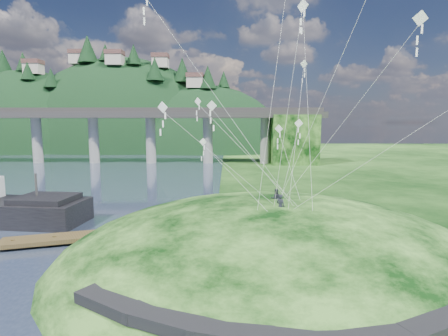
{
  "coord_description": "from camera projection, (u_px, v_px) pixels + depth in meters",
  "views": [
    {
      "loc": [
        4.3,
        -24.5,
        10.97
      ],
      "look_at": [
        4.0,
        6.0,
        7.0
      ],
      "focal_mm": 28.0,
      "sensor_mm": 36.0,
      "label": 1
    }
  ],
  "objects": [
    {
      "name": "ground",
      "position": [
        169.0,
        272.0,
        25.75
      ],
      "size": [
        320.0,
        320.0,
        0.0
      ],
      "primitive_type": "plane",
      "color": "black",
      "rests_on": "ground"
    },
    {
      "name": "grass_hill",
      "position": [
        274.0,
        280.0,
        27.85
      ],
      "size": [
        36.0,
        32.0,
        13.0
      ],
      "color": "black",
      "rests_on": "ground"
    },
    {
      "name": "footpath",
      "position": [
        297.0,
        321.0,
        15.75
      ],
      "size": [
        22.29,
        5.84,
        0.83
      ],
      "color": "black",
      "rests_on": "ground"
    },
    {
      "name": "bridge",
      "position": [
        114.0,
        127.0,
        94.24
      ],
      "size": [
        160.0,
        11.0,
        15.0
      ],
      "color": "#2D2B2B",
      "rests_on": "ground"
    },
    {
      "name": "far_ridge",
      "position": [
        115.0,
        166.0,
        148.29
      ],
      "size": [
        153.0,
        70.0,
        94.5
      ],
      "color": "black",
      "rests_on": "ground"
    },
    {
      "name": "wooden_dock",
      "position": [
        93.0,
        236.0,
        32.63
      ],
      "size": [
        15.56,
        7.0,
        1.11
      ],
      "color": "#3D2F19",
      "rests_on": "ground"
    },
    {
      "name": "kite_flyers",
      "position": [
        278.0,
        191.0,
        26.63
      ],
      "size": [
        0.78,
        3.14,
        1.77
      ],
      "color": "#242630",
      "rests_on": "ground"
    },
    {
      "name": "kite_swarm",
      "position": [
        280.0,
        55.0,
        27.06
      ],
      "size": [
        19.66,
        17.22,
        19.59
      ],
      "color": "white",
      "rests_on": "ground"
    }
  ]
}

